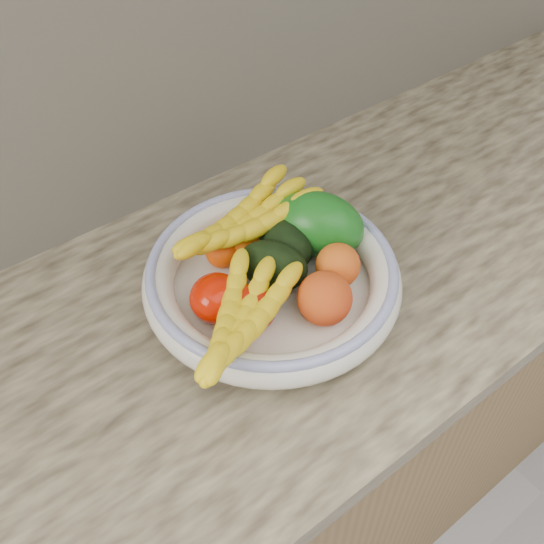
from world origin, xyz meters
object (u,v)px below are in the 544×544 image
(fruit_bowl, at_px, (272,277))
(green_mango, at_px, (318,224))
(banana_bunch_front, at_px, (241,323))
(banana_bunch_back, at_px, (244,226))

(fruit_bowl, relative_size, green_mango, 2.62)
(fruit_bowl, bearing_deg, green_mango, 13.51)
(banana_bunch_front, bearing_deg, banana_bunch_back, 19.58)
(fruit_bowl, relative_size, banana_bunch_back, 1.42)
(green_mango, bearing_deg, banana_bunch_front, 171.04)
(green_mango, bearing_deg, banana_bunch_back, 118.35)
(green_mango, xyz_separation_m, banana_bunch_back, (-0.10, 0.06, 0.01))
(green_mango, xyz_separation_m, banana_bunch_front, (-0.21, -0.09, 0.01))
(green_mango, relative_size, banana_bunch_back, 0.54)
(banana_bunch_back, height_order, banana_bunch_front, banana_bunch_back)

